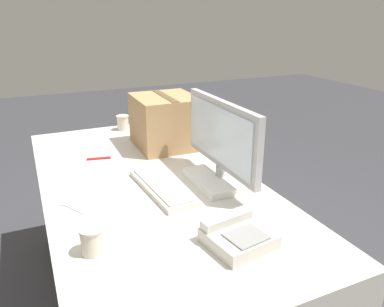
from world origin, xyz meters
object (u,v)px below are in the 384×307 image
(keyboard, at_px, (162,187))
(desk_phone, at_px, (237,236))
(monitor, at_px, (221,148))
(spoon, at_px, (67,206))
(paper_cup_left, at_px, (123,123))
(cardboard_box, at_px, (166,121))
(pen_marker, at_px, (99,158))
(paper_cup_right, at_px, (92,241))

(keyboard, distance_m, desk_phone, 0.48)
(desk_phone, bearing_deg, keyboard, -178.60)
(monitor, bearing_deg, spoon, -94.38)
(paper_cup_left, relative_size, cardboard_box, 0.27)
(cardboard_box, height_order, pen_marker, cardboard_box)
(keyboard, distance_m, paper_cup_right, 0.48)
(keyboard, xyz_separation_m, desk_phone, (0.47, 0.09, 0.02))
(keyboard, distance_m, cardboard_box, 0.58)
(keyboard, bearing_deg, monitor, 78.62)
(monitor, relative_size, paper_cup_right, 6.42)
(monitor, height_order, paper_cup_left, monitor)
(keyboard, height_order, cardboard_box, cardboard_box)
(desk_phone, relative_size, paper_cup_right, 2.51)
(desk_phone, height_order, paper_cup_left, paper_cup_left)
(paper_cup_left, xyz_separation_m, cardboard_box, (0.39, 0.14, 0.09))
(desk_phone, relative_size, cardboard_box, 0.63)
(desk_phone, bearing_deg, paper_cup_right, -116.98)
(desk_phone, xyz_separation_m, cardboard_box, (-0.99, 0.13, 0.11))
(desk_phone, height_order, cardboard_box, cardboard_box)
(cardboard_box, bearing_deg, paper_cup_right, -33.62)
(pen_marker, bearing_deg, paper_cup_right, -91.35)
(keyboard, bearing_deg, cardboard_box, 153.63)
(cardboard_box, bearing_deg, pen_marker, -81.58)
(cardboard_box, bearing_deg, paper_cup_left, -159.82)
(spoon, bearing_deg, monitor, -123.34)
(paper_cup_right, distance_m, cardboard_box, 1.03)
(monitor, bearing_deg, pen_marker, -138.70)
(desk_phone, bearing_deg, cardboard_box, 163.77)
(paper_cup_left, height_order, spoon, paper_cup_left)
(monitor, height_order, pen_marker, monitor)
(paper_cup_right, bearing_deg, paper_cup_left, 161.28)
(spoon, bearing_deg, paper_cup_right, 157.30)
(keyboard, height_order, desk_phone, desk_phone)
(monitor, height_order, cardboard_box, monitor)
(desk_phone, bearing_deg, spoon, -144.69)
(monitor, distance_m, paper_cup_right, 0.69)
(monitor, distance_m, keyboard, 0.30)
(monitor, relative_size, desk_phone, 2.56)
(keyboard, xyz_separation_m, paper_cup_left, (-0.91, 0.07, 0.03))
(keyboard, bearing_deg, desk_phone, 6.23)
(desk_phone, xyz_separation_m, paper_cup_left, (-1.39, -0.02, 0.02))
(paper_cup_left, bearing_deg, paper_cup_right, -18.72)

